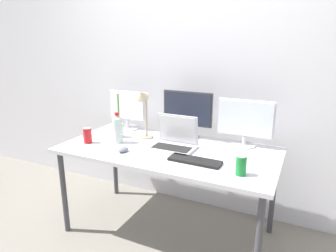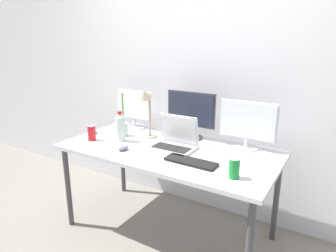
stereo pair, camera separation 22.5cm
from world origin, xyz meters
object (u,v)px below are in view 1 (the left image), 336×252
at_px(monitor_left, 127,110).
at_px(mouse_by_keyboard, 87,135).
at_px(work_desk, 168,155).
at_px(desk_lamp, 143,104).
at_px(bamboo_vase, 119,129).
at_px(mouse_by_laptop, 123,150).
at_px(laptop_silver, 175,141).
at_px(water_bottle, 118,129).
at_px(soda_can_near_keyboard, 241,165).
at_px(monitor_right, 245,122).
at_px(monitor_center, 187,113).
at_px(keyboard_main, 195,161).
at_px(soda_can_by_laptop, 88,135).

distance_m(monitor_left, mouse_by_keyboard, 0.44).
relative_size(work_desk, desk_lamp, 3.76).
xyz_separation_m(mouse_by_keyboard, desk_lamp, (0.48, 0.16, 0.28)).
distance_m(mouse_by_keyboard, bamboo_vase, 0.29).
bearing_deg(mouse_by_laptop, monitor_left, 131.27).
height_order(work_desk, monitor_left, monitor_left).
height_order(laptop_silver, water_bottle, laptop_silver).
distance_m(monitor_left, desk_lamp, 0.38).
bearing_deg(bamboo_vase, soda_can_near_keyboard, -15.30).
relative_size(monitor_left, mouse_by_laptop, 4.12).
distance_m(work_desk, monitor_right, 0.65).
distance_m(monitor_center, laptop_silver, 0.32).
distance_m(monitor_left, monitor_right, 1.09).
bearing_deg(work_desk, keyboard_main, -30.25).
height_order(keyboard_main, water_bottle, water_bottle).
distance_m(monitor_center, soda_can_near_keyboard, 0.81).
bearing_deg(keyboard_main, monitor_left, 151.70).
xyz_separation_m(keyboard_main, soda_can_by_laptop, (-0.93, 0.00, 0.05)).
xyz_separation_m(monitor_center, monitor_right, (0.49, -0.00, -0.02)).
bearing_deg(laptop_silver, monitor_right, 30.92).
bearing_deg(mouse_by_laptop, soda_can_by_laptop, -175.98).
height_order(monitor_left, bamboo_vase, bamboo_vase).
bearing_deg(bamboo_vase, mouse_by_laptop, -51.36).
bearing_deg(laptop_silver, monitor_left, 154.76).
bearing_deg(laptop_silver, mouse_by_keyboard, -174.90).
bearing_deg(mouse_by_keyboard, mouse_by_laptop, -22.76).
relative_size(water_bottle, desk_lamp, 0.57).
distance_m(monitor_left, monitor_center, 0.60).
height_order(laptop_silver, soda_can_by_laptop, laptop_silver).
relative_size(work_desk, water_bottle, 6.60).
bearing_deg(monitor_center, soda_can_by_laptop, -144.77).
bearing_deg(bamboo_vase, soda_can_by_laptop, -122.29).
distance_m(monitor_center, monitor_right, 0.49).
height_order(work_desk, bamboo_vase, bamboo_vase).
xyz_separation_m(laptop_silver, mouse_by_laptop, (-0.31, -0.24, -0.04)).
relative_size(mouse_by_laptop, bamboo_vase, 0.24).
xyz_separation_m(work_desk, soda_can_near_keyboard, (0.61, -0.23, 0.12)).
height_order(monitor_right, water_bottle, monitor_right).
bearing_deg(monitor_left, mouse_by_keyboard, -117.28).
relative_size(mouse_by_laptop, desk_lamp, 0.21).
relative_size(monitor_center, soda_can_by_laptop, 3.44).
relative_size(monitor_left, keyboard_main, 1.04).
bearing_deg(laptop_silver, keyboard_main, -38.89).
height_order(monitor_right, soda_can_near_keyboard, monitor_right).
relative_size(soda_can_near_keyboard, bamboo_vase, 0.33).
bearing_deg(water_bottle, desk_lamp, 48.31).
xyz_separation_m(water_bottle, soda_can_by_laptop, (-0.22, -0.11, -0.05)).
height_order(laptop_silver, soda_can_near_keyboard, laptop_silver).
distance_m(laptop_silver, bamboo_vase, 0.54).
relative_size(monitor_center, water_bottle, 1.72).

